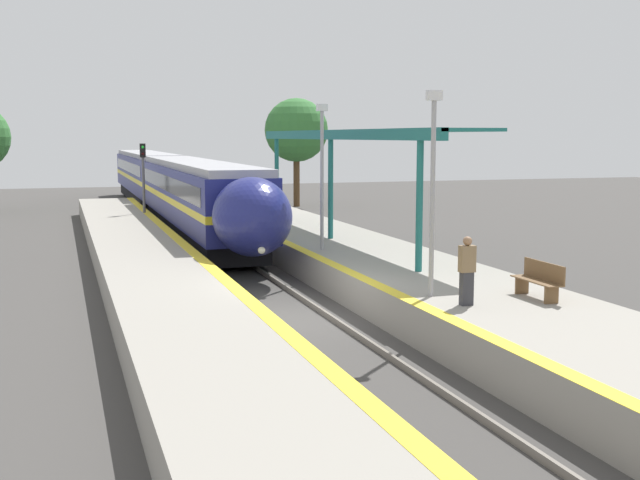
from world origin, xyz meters
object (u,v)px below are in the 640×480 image
platform_bench (540,279)px  person_waiting (467,270)px  train (169,184)px  railway_signal (143,178)px  lamppost_mid (322,166)px  lamppost_near (433,179)px

platform_bench → person_waiting: bearing=-175.4°
person_waiting → platform_bench: bearing=4.6°
train → platform_bench: bearing=-80.9°
railway_signal → lamppost_mid: (4.50, -15.48, 1.11)m
train → lamppost_near: bearing=-85.1°
person_waiting → lamppost_mid: (-0.32, 9.80, 2.05)m
platform_bench → train: bearing=99.1°
lamppost_near → lamppost_mid: size_ratio=1.00×
person_waiting → railway_signal: bearing=100.8°
train → platform_bench: 30.90m
platform_bench → lamppost_mid: lamppost_mid is taller
lamppost_near → lamppost_mid: bearing=90.0°
railway_signal → lamppost_near: (4.50, -24.06, 1.11)m
lamppost_near → platform_bench: bearing=-23.9°
train → person_waiting: 30.80m
train → lamppost_mid: (2.52, -20.87, 1.72)m
railway_signal → lamppost_mid: size_ratio=0.91×
lamppost_near → railway_signal: bearing=100.6°
train → platform_bench: size_ratio=26.91×
train → lamppost_mid: 21.09m
platform_bench → railway_signal: bearing=105.3°
railway_signal → lamppost_mid: lamppost_mid is taller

